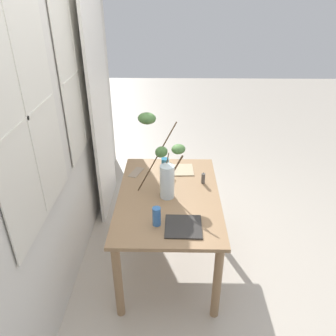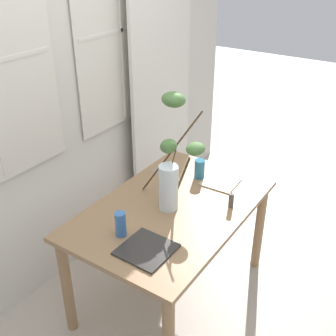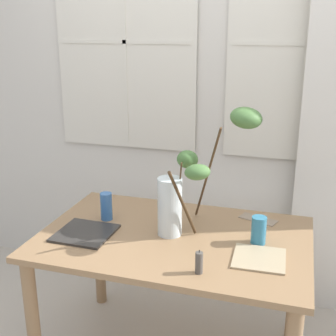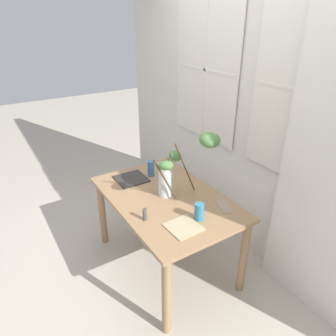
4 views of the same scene
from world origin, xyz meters
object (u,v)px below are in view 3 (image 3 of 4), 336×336
drinking_glass_blue_right (259,230)px  pillar_candle (199,263)px  drinking_glass_blue_left (106,206)px  plate_square_left (85,233)px  vase_with_branches (193,179)px  plate_square_right (259,258)px  dining_table (174,255)px

drinking_glass_blue_right → pillar_candle: size_ratio=1.25×
drinking_glass_blue_left → plate_square_left: bearing=-98.3°
vase_with_branches → drinking_glass_blue_right: bearing=-2.0°
pillar_candle → drinking_glass_blue_right: bearing=58.8°
vase_with_branches → drinking_glass_blue_left: (-0.48, 0.03, -0.21)m
drinking_glass_blue_left → drinking_glass_blue_right: drinking_glass_blue_left is taller
drinking_glass_blue_right → plate_square_right: bearing=-81.9°
plate_square_right → pillar_candle: pillar_candle is taller
dining_table → plate_square_right: 0.46m
vase_with_branches → drinking_glass_blue_right: size_ratio=4.73×
drinking_glass_blue_left → vase_with_branches: bearing=-3.8°
drinking_glass_blue_left → pillar_candle: drinking_glass_blue_left is taller
pillar_candle → plate_square_right: bearing=39.6°
dining_table → vase_with_branches: (0.08, 0.05, 0.40)m
dining_table → pillar_candle: 0.40m
vase_with_branches → pillar_candle: vase_with_branches is taller
pillar_candle → drinking_glass_blue_left: bearing=146.9°
dining_table → drinking_glass_blue_left: drinking_glass_blue_left is taller
drinking_glass_blue_right → vase_with_branches: bearing=178.0°
dining_table → drinking_glass_blue_left: size_ratio=8.88×
dining_table → drinking_glass_blue_right: size_ratio=9.80×
drinking_glass_blue_left → drinking_glass_blue_right: bearing=-3.1°
plate_square_left → plate_square_right: size_ratio=1.18×
plate_square_right → pillar_candle: (-0.23, -0.19, 0.04)m
plate_square_left → dining_table: bearing=14.9°
plate_square_left → pillar_candle: pillar_candle is taller
plate_square_right → dining_table: bearing=165.0°
vase_with_branches → pillar_candle: 0.44m
vase_with_branches → pillar_candle: bearing=-71.6°
plate_square_left → plate_square_right: bearing=-0.1°
plate_square_left → pillar_candle: size_ratio=2.51×
vase_with_branches → plate_square_left: 0.60m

